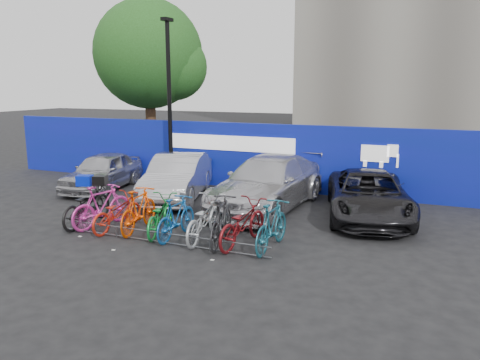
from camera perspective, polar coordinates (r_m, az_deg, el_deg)
The scene contains 21 objects.
ground at distance 12.04m, azimuth -8.07°, elevation -6.83°, with size 100.00×100.00×0.00m, color black.
hoarding at distance 17.07m, azimuth 1.97°, elevation 2.91°, with size 22.00×0.18×2.40m.
tree at distance 23.58m, azimuth -10.54°, elevation 14.55°, with size 5.40×5.20×7.80m.
lamppost at distance 17.71m, azimuth -8.61°, elevation 9.82°, with size 0.25×0.50×6.11m.
bike_rack at distance 11.50m, azimuth -9.60°, elevation -6.92°, with size 5.60×0.03×0.30m.
car_0 at distance 17.74m, azimuth -16.40°, elevation 1.04°, with size 1.59×3.96×1.35m, color #A6A6AB.
car_1 at distance 15.72m, azimuth -7.63°, elevation 0.34°, with size 1.57×4.49×1.48m, color #A7A7AC.
car_2 at distance 14.50m, azimuth 3.41°, elevation -0.33°, with size 2.21×5.43×1.58m, color #BBBBC1.
car_3 at distance 13.90m, azimuth 15.38°, elevation -1.79°, with size 2.20×4.77×1.33m, color black.
bike_0 at distance 13.43m, azimuth -18.22°, elevation -2.93°, with size 0.73×2.08×1.09m, color black.
bike_1 at distance 13.10m, azimuth -16.49°, elevation -3.05°, with size 0.54×1.92×1.16m, color #CF309A.
bike_2 at distance 12.72m, azimuth -14.76°, elevation -3.82°, with size 0.64×1.84×0.97m, color red.
bike_3 at distance 12.45m, azimuth -12.25°, elevation -3.59°, with size 0.54×1.92×1.15m, color #F84B05.
bike_4 at distance 12.15m, azimuth -9.77°, elevation -4.26°, with size 0.66×1.89×0.99m, color #127E2E.
bike_5 at distance 11.75m, azimuth -7.78°, elevation -4.56°, with size 0.50×1.78×1.07m, color #13539D.
bike_6 at distance 11.55m, azimuth -4.44°, elevation -4.76°, with size 0.71×2.04×1.07m, color #A1A5A9.
bike_7 at distance 11.17m, azimuth -2.30°, elevation -5.02°, with size 0.55×1.96×1.18m, color #242427.
bike_8 at distance 11.16m, azimuth 0.29°, elevation -5.30°, with size 0.72×2.06×1.08m, color maroon.
bike_9 at distance 10.87m, azimuth 3.89°, elevation -5.57°, with size 0.54×1.92×1.15m, color #19586A.
cargo_crate at distance 13.28m, azimuth -18.40°, elevation -0.06°, with size 0.39×0.30×0.28m, color #0318AD.
cargo_topcase at distance 12.94m, azimuth -16.67°, elevation -0.04°, with size 0.34×0.30×0.25m, color black.
Camera 1 is at (5.80, -9.84, 3.79)m, focal length 35.00 mm.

